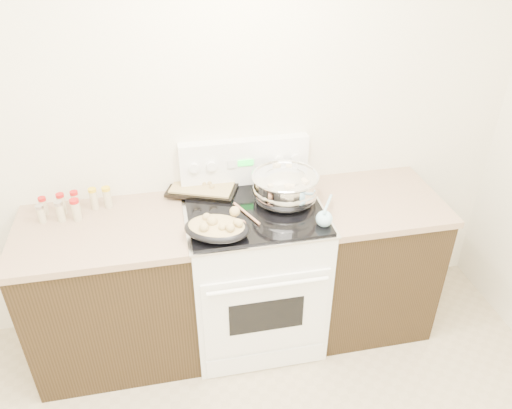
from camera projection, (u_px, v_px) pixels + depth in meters
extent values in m
cube|color=#ECE6CC|center=(180.00, 120.00, 2.78)|extent=(4.00, 0.05, 2.70)
cube|color=black|center=(114.00, 295.00, 2.90)|extent=(0.90, 0.64, 0.88)
cube|color=brown|center=(101.00, 231.00, 2.66)|extent=(0.93, 0.67, 0.04)
cube|color=black|center=(367.00, 262.00, 3.16)|extent=(0.70, 0.64, 0.88)
cube|color=brown|center=(376.00, 200.00, 2.92)|extent=(0.73, 0.67, 0.04)
cube|color=white|center=(254.00, 275.00, 3.02)|extent=(0.76, 0.66, 0.92)
cube|color=white|center=(266.00, 315.00, 2.75)|extent=(0.70, 0.01, 0.55)
cube|color=black|center=(267.00, 316.00, 2.74)|extent=(0.42, 0.01, 0.22)
cylinder|color=white|center=(268.00, 286.00, 2.58)|extent=(0.65, 0.02, 0.02)
cube|color=white|center=(265.00, 361.00, 2.95)|extent=(0.70, 0.01, 0.14)
cube|color=silver|center=(254.00, 211.00, 2.77)|extent=(0.78, 0.68, 0.01)
cube|color=black|center=(254.00, 209.00, 2.77)|extent=(0.74, 0.64, 0.01)
cube|color=white|center=(244.00, 162.00, 2.93)|extent=(0.76, 0.07, 0.28)
cylinder|color=white|center=(194.00, 168.00, 2.83)|extent=(0.06, 0.02, 0.06)
cylinder|color=white|center=(211.00, 166.00, 2.85)|extent=(0.06, 0.02, 0.06)
cylinder|color=white|center=(279.00, 160.00, 2.92)|extent=(0.06, 0.02, 0.06)
cylinder|color=white|center=(296.00, 159.00, 2.93)|extent=(0.06, 0.02, 0.06)
cube|color=#19E533|center=(246.00, 163.00, 2.89)|extent=(0.09, 0.00, 0.04)
cube|color=silver|center=(232.00, 164.00, 2.87)|extent=(0.05, 0.00, 0.05)
cube|color=silver|center=(259.00, 162.00, 2.90)|extent=(0.05, 0.00, 0.05)
ellipsoid|color=silver|center=(285.00, 190.00, 2.79)|extent=(0.42, 0.42, 0.22)
cylinder|color=silver|center=(285.00, 200.00, 2.82)|extent=(0.20, 0.20, 0.01)
torus|color=silver|center=(286.00, 176.00, 2.74)|extent=(0.38, 0.38, 0.02)
cylinder|color=silver|center=(285.00, 186.00, 2.77)|extent=(0.35, 0.35, 0.12)
cylinder|color=brown|center=(285.00, 178.00, 2.75)|extent=(0.33, 0.33, 0.00)
cube|color=beige|center=(277.00, 173.00, 2.78)|extent=(0.04, 0.04, 0.03)
cube|color=beige|center=(303.00, 181.00, 2.71)|extent=(0.03, 0.03, 0.02)
cube|color=beige|center=(275.00, 171.00, 2.80)|extent=(0.03, 0.03, 0.02)
cube|color=beige|center=(283.00, 172.00, 2.79)|extent=(0.03, 0.03, 0.02)
cube|color=beige|center=(289.00, 167.00, 2.84)|extent=(0.04, 0.04, 0.03)
cube|color=beige|center=(288.00, 188.00, 2.64)|extent=(0.03, 0.03, 0.02)
cube|color=beige|center=(305.00, 183.00, 2.69)|extent=(0.04, 0.04, 0.03)
cube|color=beige|center=(270.00, 187.00, 2.65)|extent=(0.03, 0.03, 0.02)
cube|color=beige|center=(277.00, 166.00, 2.85)|extent=(0.05, 0.05, 0.03)
cube|color=beige|center=(287.00, 187.00, 2.65)|extent=(0.03, 0.03, 0.02)
cube|color=beige|center=(292.00, 187.00, 2.65)|extent=(0.03, 0.03, 0.02)
cube|color=beige|center=(288.00, 187.00, 2.65)|extent=(0.04, 0.04, 0.03)
ellipsoid|color=black|center=(217.00, 229.00, 2.53)|extent=(0.40, 0.34, 0.08)
ellipsoid|color=tan|center=(216.00, 227.00, 2.52)|extent=(0.36, 0.31, 0.06)
sphere|color=tan|center=(204.00, 227.00, 2.46)|extent=(0.05, 0.05, 0.05)
sphere|color=tan|center=(230.00, 228.00, 2.45)|extent=(0.05, 0.05, 0.05)
sphere|color=tan|center=(222.00, 227.00, 2.46)|extent=(0.04, 0.04, 0.04)
sphere|color=tan|center=(212.00, 221.00, 2.49)|extent=(0.06, 0.06, 0.06)
sphere|color=tan|center=(235.00, 211.00, 2.59)|extent=(0.06, 0.06, 0.06)
sphere|color=tan|center=(207.00, 217.00, 2.53)|extent=(0.04, 0.04, 0.04)
sphere|color=tan|center=(239.00, 223.00, 2.48)|extent=(0.04, 0.04, 0.04)
sphere|color=tan|center=(237.00, 223.00, 2.49)|extent=(0.04, 0.04, 0.04)
cube|color=black|center=(204.00, 187.00, 2.94)|extent=(0.47, 0.40, 0.02)
cube|color=tan|center=(203.00, 185.00, 2.93)|extent=(0.42, 0.35, 0.02)
sphere|color=tan|center=(186.00, 183.00, 2.93)|extent=(0.03, 0.03, 0.03)
sphere|color=tan|center=(218.00, 177.00, 2.99)|extent=(0.04, 0.04, 0.04)
sphere|color=tan|center=(204.00, 183.00, 2.93)|extent=(0.04, 0.04, 0.04)
sphere|color=tan|center=(194.00, 177.00, 2.99)|extent=(0.05, 0.05, 0.05)
sphere|color=tan|center=(204.00, 183.00, 2.93)|extent=(0.04, 0.04, 0.04)
sphere|color=tan|center=(209.00, 183.00, 2.93)|extent=(0.03, 0.03, 0.03)
sphere|color=tan|center=(200.00, 183.00, 2.94)|extent=(0.03, 0.03, 0.03)
sphere|color=tan|center=(227.00, 179.00, 2.97)|extent=(0.03, 0.03, 0.03)
sphere|color=tan|center=(212.00, 187.00, 2.89)|extent=(0.03, 0.03, 0.03)
sphere|color=tan|center=(204.00, 178.00, 2.98)|extent=(0.03, 0.03, 0.03)
cylinder|color=tan|center=(246.00, 213.00, 2.71)|extent=(0.11, 0.23, 0.01)
sphere|color=tan|center=(242.00, 224.00, 2.61)|extent=(0.04, 0.04, 0.04)
sphere|color=#9BD0E8|center=(324.00, 219.00, 2.61)|extent=(0.09, 0.09, 0.09)
cylinder|color=#9BD0E8|center=(328.00, 204.00, 2.69)|extent=(0.14, 0.26, 0.08)
cylinder|color=#BFB28C|center=(44.00, 207.00, 2.74)|extent=(0.04, 0.04, 0.09)
cylinder|color=#B21414|center=(42.00, 199.00, 2.71)|extent=(0.04, 0.04, 0.02)
cylinder|color=#BFB28C|center=(62.00, 205.00, 2.74)|extent=(0.04, 0.04, 0.10)
cylinder|color=#B21414|center=(60.00, 195.00, 2.71)|extent=(0.04, 0.04, 0.02)
cylinder|color=#BFB28C|center=(76.00, 202.00, 2.77)|extent=(0.04, 0.04, 0.10)
cylinder|color=#B21414|center=(74.00, 193.00, 2.73)|extent=(0.04, 0.04, 0.02)
cylinder|color=#BFB28C|center=(94.00, 200.00, 2.78)|extent=(0.04, 0.04, 0.11)
cylinder|color=gold|center=(92.00, 190.00, 2.74)|extent=(0.04, 0.04, 0.02)
cylinder|color=#BFB28C|center=(108.00, 199.00, 2.79)|extent=(0.04, 0.04, 0.11)
cylinder|color=gold|center=(106.00, 189.00, 2.75)|extent=(0.05, 0.05, 0.02)
cylinder|color=#BFB28C|center=(41.00, 215.00, 2.67)|extent=(0.04, 0.04, 0.09)
cylinder|color=#B2B2B7|center=(39.00, 207.00, 2.64)|extent=(0.04, 0.04, 0.02)
cylinder|color=#BFB28C|center=(61.00, 213.00, 2.68)|extent=(0.04, 0.04, 0.10)
cylinder|color=#B2B2B7|center=(58.00, 203.00, 2.64)|extent=(0.05, 0.05, 0.02)
cylinder|color=#BFB28C|center=(76.00, 211.00, 2.68)|extent=(0.05, 0.05, 0.11)
cylinder|color=#B21414|center=(74.00, 201.00, 2.65)|extent=(0.05, 0.05, 0.02)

